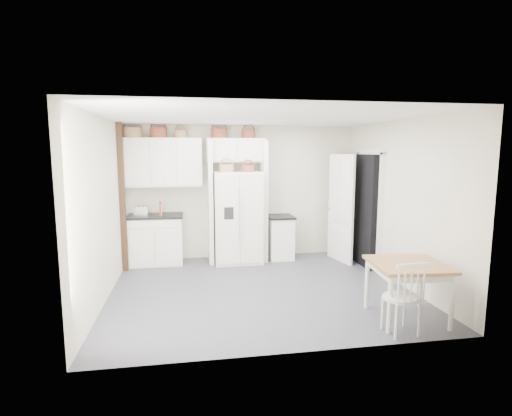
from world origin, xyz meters
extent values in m
plane|color=#37373C|center=(0.00, 0.00, 0.00)|extent=(4.50, 4.50, 0.00)
plane|color=white|center=(0.00, 0.00, 2.60)|extent=(4.50, 4.50, 0.00)
plane|color=beige|center=(0.00, 2.00, 1.30)|extent=(4.50, 0.00, 4.50)
plane|color=beige|center=(-2.25, 0.00, 1.30)|extent=(0.00, 4.00, 4.00)
plane|color=beige|center=(2.25, 0.00, 1.30)|extent=(0.00, 4.00, 4.00)
cube|color=white|center=(-0.15, 1.61, 0.86)|extent=(0.89, 0.72, 1.73)
cube|color=white|center=(-1.68, 1.70, 0.45)|extent=(0.96, 0.61, 0.89)
cube|color=white|center=(0.70, 1.70, 0.41)|extent=(0.46, 0.56, 0.81)
cube|color=brown|center=(1.63, -1.39, 0.36)|extent=(0.95, 0.95, 0.73)
cube|color=white|center=(1.35, -1.75, 0.43)|extent=(0.45, 0.41, 0.86)
cube|color=black|center=(-1.68, 1.70, 0.91)|extent=(1.01, 0.65, 0.04)
cube|color=black|center=(0.70, 1.70, 0.83)|extent=(0.50, 0.59, 0.04)
cube|color=silver|center=(-1.93, 1.65, 1.02)|extent=(0.26, 0.16, 0.17)
cube|color=#98280B|center=(-1.58, 1.62, 1.06)|extent=(0.04, 0.16, 0.24)
cube|color=beige|center=(-1.58, 1.62, 1.04)|extent=(0.05, 0.14, 0.21)
cylinder|color=brown|center=(-2.04, 1.83, 2.44)|extent=(0.32, 0.32, 0.18)
cylinder|color=brown|center=(-1.58, 1.83, 2.44)|extent=(0.31, 0.31, 0.18)
cylinder|color=brown|center=(-1.19, 1.83, 2.42)|extent=(0.24, 0.24, 0.14)
cylinder|color=brown|center=(-0.47, 1.83, 2.44)|extent=(0.31, 0.31, 0.17)
cylinder|color=brown|center=(0.09, 1.83, 2.42)|extent=(0.26, 0.26, 0.15)
cylinder|color=brown|center=(-0.36, 1.51, 1.80)|extent=(0.26, 0.26, 0.14)
cylinder|color=brown|center=(0.04, 1.51, 1.79)|extent=(0.23, 0.23, 0.12)
cube|color=white|center=(-1.50, 1.83, 1.90)|extent=(1.40, 0.34, 0.90)
cube|color=white|center=(-0.15, 1.83, 2.12)|extent=(1.12, 0.34, 0.45)
cube|color=white|center=(-0.66, 1.70, 1.15)|extent=(0.08, 0.60, 2.30)
cube|color=white|center=(0.36, 1.70, 1.15)|extent=(0.08, 0.60, 2.30)
cube|color=black|center=(-2.20, 1.35, 1.30)|extent=(0.09, 0.09, 2.60)
cube|color=black|center=(2.16, 1.00, 1.02)|extent=(0.18, 0.85, 2.05)
cube|color=white|center=(1.80, 1.33, 1.02)|extent=(0.21, 0.79, 2.05)
camera|label=1|loc=(-1.04, -5.83, 2.11)|focal=28.00mm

